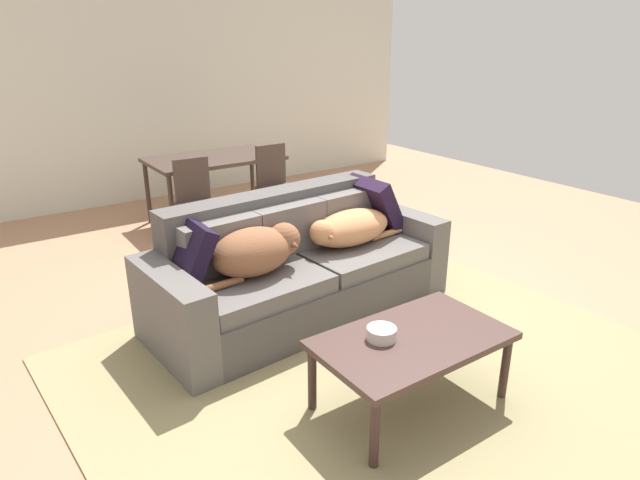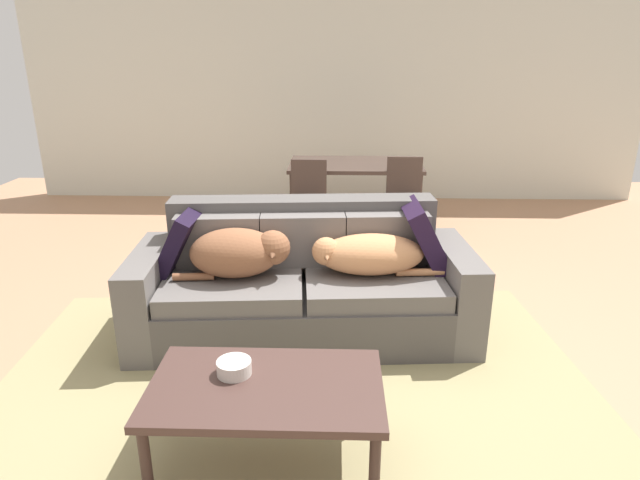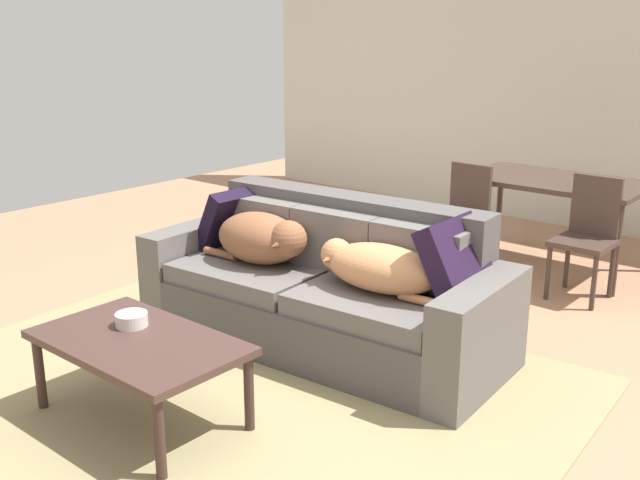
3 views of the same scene
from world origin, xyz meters
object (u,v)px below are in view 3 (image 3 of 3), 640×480
dog_on_right_cushion (378,267)px  dining_table (555,187)px  throw_pillow_by_left_arm (230,219)px  dining_chair_near_right (588,232)px  couch (327,291)px  dining_chair_near_left (462,214)px  dog_on_left_cushion (263,238)px  bowl_on_coffee_table (132,320)px  throw_pillow_by_right_arm (457,261)px  coffee_table (139,348)px

dog_on_right_cushion → dining_table: (-0.01, 2.47, 0.07)m
dog_on_right_cushion → throw_pillow_by_left_arm: bearing=173.4°
throw_pillow_by_left_arm → dining_chair_near_right: bearing=46.9°
couch → dining_chair_near_left: couch is taller
couch → dining_chair_near_left: (-0.06, 1.77, 0.14)m
dog_on_left_cushion → bowl_on_coffee_table: dog_on_left_cushion is taller
bowl_on_coffee_table → dining_table: dining_table is taller
throw_pillow_by_right_arm → dog_on_right_cushion: bearing=-156.5°
dog_on_right_cushion → dining_chair_near_right: 2.01m
dining_table → dog_on_left_cushion: bearing=-108.2°
dining_table → couch: bearing=-100.0°
dining_table → throw_pillow_by_right_arm: bearing=-79.5°
throw_pillow_by_right_arm → bowl_on_coffee_table: bearing=-128.5°
dining_chair_near_right → bowl_on_coffee_table: bearing=-109.8°
dog_on_right_cushion → coffee_table: (-0.53, -1.29, -0.21)m
dog_on_left_cushion → dining_chair_near_right: dining_chair_near_right is taller
coffee_table → dining_table: size_ratio=0.76×
dog_on_right_cushion → dining_chair_near_left: 1.91m
dog_on_left_cushion → throw_pillow_by_right_arm: size_ratio=1.63×
dining_chair_near_right → dog_on_right_cushion: bearing=-103.3°
dog_on_right_cushion → bowl_on_coffee_table: 1.40m
dog_on_left_cushion → coffee_table: 1.28m
dog_on_right_cushion → dog_on_left_cushion: bearing=-179.2°
couch → bowl_on_coffee_table: 1.31m
throw_pillow_by_right_arm → dining_table: size_ratio=0.33×
dining_chair_near_left → dining_table: bearing=54.6°
couch → coffee_table: 1.36m
throw_pillow_by_right_arm → dining_table: throw_pillow_by_right_arm is taller
dog_on_left_cushion → dining_chair_near_left: bearing=75.4°
throw_pillow_by_left_arm → coffee_table: size_ratio=0.40×
dog_on_right_cushion → dining_chair_near_right: dining_chair_near_right is taller
dog_on_left_cushion → dog_on_right_cushion: (0.85, 0.07, -0.03)m
throw_pillow_by_left_arm → dining_chair_near_right: 2.60m
dog_on_right_cushion → throw_pillow_by_left_arm: (-1.30, 0.05, 0.06)m
dining_table → dining_chair_near_right: bearing=-46.4°
dining_table → throw_pillow_by_left_arm: bearing=-118.0°
couch → dog_on_left_cushion: bearing=-165.8°
coffee_table → couch: bearing=86.0°
couch → throw_pillow_by_right_arm: 0.92m
dog_on_left_cushion → dining_chair_near_left: (0.35, 1.91, -0.15)m
couch → bowl_on_coffee_table: bearing=-105.5°
coffee_table → dining_chair_near_left: bearing=89.4°
dog_on_left_cushion → bowl_on_coffee_table: bearing=-86.3°
couch → throw_pillow_by_right_arm: (0.85, 0.12, 0.34)m
dog_on_right_cushion → throw_pillow_by_right_arm: 0.45m
dog_on_left_cushion → dining_chair_near_right: bearing=52.5°
dining_chair_near_left → couch: bearing=-85.7°
throw_pillow_by_right_arm → bowl_on_coffee_table: 1.79m
dog_on_right_cushion → dining_table: bearing=86.1°
dining_table → dining_chair_near_right: (0.49, -0.52, -0.19)m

